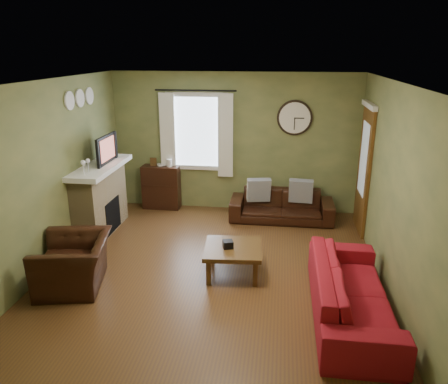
# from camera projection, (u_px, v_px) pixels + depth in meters

# --- Properties ---
(floor) EXTENTS (4.60, 5.20, 0.00)m
(floor) POSITION_uv_depth(u_px,v_px,m) (213.00, 271.00, 6.16)
(floor) COLOR #53341A
(floor) RESTS_ON ground
(ceiling) EXTENTS (4.60, 5.20, 0.00)m
(ceiling) POSITION_uv_depth(u_px,v_px,m) (212.00, 82.00, 5.35)
(ceiling) COLOR white
(ceiling) RESTS_ON ground
(wall_left) EXTENTS (0.00, 5.20, 2.60)m
(wall_left) POSITION_uv_depth(u_px,v_px,m) (49.00, 177.00, 6.04)
(wall_left) COLOR olive
(wall_left) RESTS_ON ground
(wall_right) EXTENTS (0.00, 5.20, 2.60)m
(wall_right) POSITION_uv_depth(u_px,v_px,m) (394.00, 190.00, 5.47)
(wall_right) COLOR olive
(wall_right) RESTS_ON ground
(wall_back) EXTENTS (4.60, 0.00, 2.60)m
(wall_back) POSITION_uv_depth(u_px,v_px,m) (234.00, 143.00, 8.20)
(wall_back) COLOR olive
(wall_back) RESTS_ON ground
(wall_front) EXTENTS (4.60, 0.00, 2.60)m
(wall_front) POSITION_uv_depth(u_px,v_px,m) (159.00, 283.00, 3.31)
(wall_front) COLOR olive
(wall_front) RESTS_ON ground
(fireplace) EXTENTS (0.40, 1.40, 1.10)m
(fireplace) POSITION_uv_depth(u_px,v_px,m) (100.00, 201.00, 7.34)
(fireplace) COLOR tan
(fireplace) RESTS_ON floor
(firebox) EXTENTS (0.04, 0.60, 0.55)m
(firebox) POSITION_uv_depth(u_px,v_px,m) (112.00, 215.00, 7.39)
(firebox) COLOR black
(firebox) RESTS_ON fireplace
(mantel) EXTENTS (0.58, 1.60, 0.08)m
(mantel) POSITION_uv_depth(u_px,v_px,m) (99.00, 167.00, 7.15)
(mantel) COLOR white
(mantel) RESTS_ON fireplace
(tv) EXTENTS (0.08, 0.60, 0.35)m
(tv) POSITION_uv_depth(u_px,v_px,m) (103.00, 152.00, 7.22)
(tv) COLOR black
(tv) RESTS_ON mantel
(tv_screen) EXTENTS (0.02, 0.62, 0.36)m
(tv_screen) POSITION_uv_depth(u_px,v_px,m) (107.00, 149.00, 7.19)
(tv_screen) COLOR #994C3F
(tv_screen) RESTS_ON mantel
(medallion_left) EXTENTS (0.28, 0.28, 0.03)m
(medallion_left) POSITION_uv_depth(u_px,v_px,m) (69.00, 101.00, 6.50)
(medallion_left) COLOR white
(medallion_left) RESTS_ON wall_left
(medallion_mid) EXTENTS (0.28, 0.28, 0.03)m
(medallion_mid) POSITION_uv_depth(u_px,v_px,m) (80.00, 98.00, 6.83)
(medallion_mid) COLOR white
(medallion_mid) RESTS_ON wall_left
(medallion_right) EXTENTS (0.28, 0.28, 0.03)m
(medallion_right) POSITION_uv_depth(u_px,v_px,m) (89.00, 96.00, 7.16)
(medallion_right) COLOR white
(medallion_right) RESTS_ON wall_left
(window_pane) EXTENTS (1.00, 0.02, 1.30)m
(window_pane) POSITION_uv_depth(u_px,v_px,m) (197.00, 132.00, 8.21)
(window_pane) COLOR silver
(window_pane) RESTS_ON wall_back
(curtain_rod) EXTENTS (0.03, 0.03, 1.50)m
(curtain_rod) POSITION_uv_depth(u_px,v_px,m) (195.00, 90.00, 7.87)
(curtain_rod) COLOR black
(curtain_rod) RESTS_ON wall_back
(curtain_left) EXTENTS (0.28, 0.04, 1.55)m
(curtain_left) POSITION_uv_depth(u_px,v_px,m) (168.00, 135.00, 8.20)
(curtain_left) COLOR white
(curtain_left) RESTS_ON wall_back
(curtain_right) EXTENTS (0.28, 0.04, 1.55)m
(curtain_right) POSITION_uv_depth(u_px,v_px,m) (225.00, 136.00, 8.06)
(curtain_right) COLOR white
(curtain_right) RESTS_ON wall_back
(wall_clock) EXTENTS (0.64, 0.06, 0.64)m
(wall_clock) POSITION_uv_depth(u_px,v_px,m) (295.00, 118.00, 7.86)
(wall_clock) COLOR white
(wall_clock) RESTS_ON wall_back
(door) EXTENTS (0.05, 0.90, 2.10)m
(door) POSITION_uv_depth(u_px,v_px,m) (364.00, 171.00, 7.29)
(door) COLOR brown
(door) RESTS_ON floor
(bookshelf) EXTENTS (0.71, 0.30, 0.85)m
(bookshelf) POSITION_uv_depth(u_px,v_px,m) (161.00, 187.00, 8.49)
(bookshelf) COLOR black
(bookshelf) RESTS_ON floor
(book) EXTENTS (0.24, 0.26, 0.02)m
(book) POSITION_uv_depth(u_px,v_px,m) (157.00, 160.00, 8.34)
(book) COLOR #493015
(book) RESTS_ON bookshelf
(sofa_brown) EXTENTS (1.85, 0.72, 0.54)m
(sofa_brown) POSITION_uv_depth(u_px,v_px,m) (281.00, 206.00, 7.93)
(sofa_brown) COLOR black
(sofa_brown) RESTS_ON floor
(pillow_left) EXTENTS (0.44, 0.16, 0.43)m
(pillow_left) POSITION_uv_depth(u_px,v_px,m) (301.00, 191.00, 7.85)
(pillow_left) COLOR gray
(pillow_left) RESTS_ON sofa_brown
(pillow_right) EXTENTS (0.44, 0.21, 0.42)m
(pillow_right) POSITION_uv_depth(u_px,v_px,m) (259.00, 190.00, 7.91)
(pillow_right) COLOR gray
(pillow_right) RESTS_ON sofa_brown
(sofa_red) EXTENTS (0.85, 2.18, 0.64)m
(sofa_red) POSITION_uv_depth(u_px,v_px,m) (351.00, 292.00, 5.03)
(sofa_red) COLOR maroon
(sofa_red) RESTS_ON floor
(armchair) EXTENTS (1.07, 1.17, 0.65)m
(armchair) POSITION_uv_depth(u_px,v_px,m) (74.00, 263.00, 5.70)
(armchair) COLOR black
(armchair) RESTS_ON floor
(coffee_table) EXTENTS (0.82, 0.82, 0.41)m
(coffee_table) POSITION_uv_depth(u_px,v_px,m) (233.00, 260.00, 6.02)
(coffee_table) COLOR #493015
(coffee_table) RESTS_ON floor
(tissue_box) EXTENTS (0.17, 0.17, 0.10)m
(tissue_box) POSITION_uv_depth(u_px,v_px,m) (228.00, 248.00, 5.94)
(tissue_box) COLOR black
(tissue_box) RESTS_ON coffee_table
(wine_glass_a) EXTENTS (0.08, 0.08, 0.22)m
(wine_glass_a) POSITION_uv_depth(u_px,v_px,m) (84.00, 168.00, 6.54)
(wine_glass_a) COLOR white
(wine_glass_a) RESTS_ON mantel
(wine_glass_b) EXTENTS (0.07, 0.07, 0.21)m
(wine_glass_b) POSITION_uv_depth(u_px,v_px,m) (88.00, 165.00, 6.70)
(wine_glass_b) COLOR white
(wine_glass_b) RESTS_ON mantel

